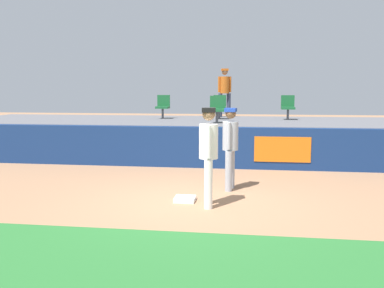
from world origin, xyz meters
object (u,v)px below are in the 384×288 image
player_fielder_home (209,150)px  player_runner_visitor (230,143)px  seat_front_center (217,108)px  seat_back_center (220,106)px  first_base (185,199)px  seat_back_right (288,106)px  spectator_hooded (225,89)px  seat_back_left (163,105)px

player_fielder_home → player_runner_visitor: bearing=160.8°
player_runner_visitor → seat_front_center: size_ratio=2.12×
player_fielder_home → seat_back_center: 7.14m
first_base → seat_back_right: seat_back_right is taller
seat_back_center → seat_front_center: bearing=-88.2°
player_runner_visitor → player_fielder_home: bearing=-5.7°
first_base → seat_front_center: (0.22, 5.03, 1.58)m
seat_back_right → spectator_hooded: size_ratio=0.46×
seat_back_right → seat_back_left: same height
player_fielder_home → seat_back_right: size_ratio=2.19×
player_fielder_home → player_runner_visitor: size_ratio=1.04×
player_runner_visitor → seat_back_center: (-0.66, 5.75, 0.59)m
player_runner_visitor → spectator_hooded: 7.06m
first_base → seat_back_center: (0.17, 6.83, 1.58)m
first_base → seat_back_left: bearing=105.3°
seat_back_center → player_fielder_home: bearing=-87.4°
seat_front_center → seat_back_left: bearing=139.3°
player_fielder_home → seat_back_right: 7.42m
player_fielder_home → seat_front_center: 5.35m
seat_back_center → seat_back_right: bearing=0.0°
player_fielder_home → seat_front_center: seat_front_center is taller
seat_back_left → spectator_hooded: (2.13, 1.19, 0.58)m
first_base → seat_back_right: 7.45m
seat_front_center → seat_back_right: 2.92m
seat_front_center → player_fielder_home: bearing=-87.1°
first_base → spectator_hooded: 8.31m
seat_back_center → seat_back_left: bearing=180.0°
player_fielder_home → first_base: bearing=-125.2°
seat_back_right → seat_back_left: 4.39m
seat_back_center → seat_back_left: same height
player_runner_visitor → seat_back_left: (-2.69, 5.75, 0.59)m
seat_back_right → spectator_hooded: bearing=152.3°
seat_back_center → seat_front_center: same height
player_fielder_home → spectator_hooded: bearing=176.1°
seat_back_left → player_runner_visitor: bearing=-64.9°
seat_back_right → seat_back_left: (-4.39, 0.00, 0.00)m
first_base → seat_back_left: size_ratio=0.48×
seat_back_center → seat_back_right: 2.36m
spectator_hooded → player_fielder_home: bearing=77.4°
first_base → player_fielder_home: size_ratio=0.22×
first_base → player_runner_visitor: bearing=52.7°
spectator_hooded → seat_back_left: bearing=15.0°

